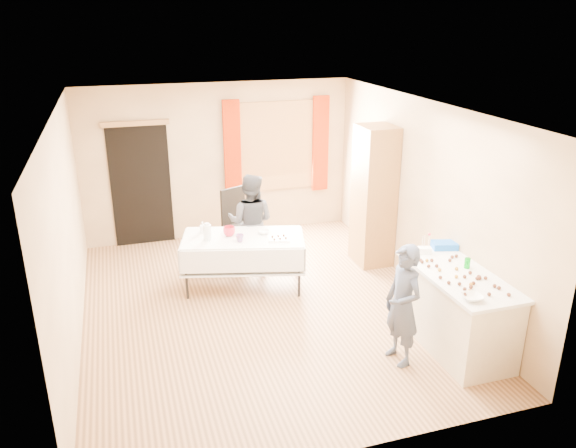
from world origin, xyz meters
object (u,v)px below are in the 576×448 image
object	(u,v)px
cabinet	(374,196)
party_table	(244,257)
girl	(403,305)
woman	(251,222)
chair	(241,237)
counter	(455,310)

from	to	relation	value
cabinet	party_table	world-z (taller)	cabinet
girl	woman	distance (m)	3.03
chair	girl	distance (m)	3.52
woman	chair	bearing A→B (deg)	-55.02
girl	woman	size ratio (longest dim) A/B	0.94
cabinet	girl	bearing A→B (deg)	-108.34
chair	girl	xyz separation A→B (m)	(1.04, -3.34, 0.36)
counter	party_table	bearing A→B (deg)	132.13
cabinet	girl	world-z (taller)	cabinet
counter	girl	world-z (taller)	girl
counter	girl	bearing A→B (deg)	-171.83
woman	counter	bearing A→B (deg)	149.80
cabinet	woman	xyz separation A→B (m)	(-1.82, 0.33, -0.33)
party_table	woman	bearing A→B (deg)	81.10
girl	woman	xyz separation A→B (m)	(-0.98, 2.87, 0.04)
counter	woman	distance (m)	3.27
party_table	woman	size ratio (longest dim) A/B	1.25
party_table	chair	size ratio (longest dim) A/B	1.68
counter	woman	size ratio (longest dim) A/B	1.08
party_table	girl	size ratio (longest dim) A/B	1.33
cabinet	chair	bearing A→B (deg)	156.88
woman	girl	bearing A→B (deg)	136.72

